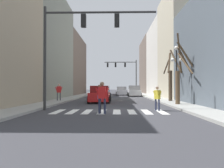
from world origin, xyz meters
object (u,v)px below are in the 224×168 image
(car_parked_right_near, at_px, (103,92))
(car_driving_away_lane, at_px, (134,91))
(pedestrian_near_right_corner, at_px, (59,91))
(traffic_signal_near, at_px, (76,34))
(street_tree_left_near, at_px, (181,75))
(car_parked_right_mid, at_px, (122,91))
(pedestrian_on_left_sidewalk, at_px, (100,96))
(traffic_signal_far, at_px, (125,69))
(car_driving_toward_lane, at_px, (100,90))
(pedestrian_crossing_street, at_px, (102,95))
(pedestrian_on_right_sidewalk, at_px, (157,96))
(street_tree_right_near, at_px, (171,77))
(street_lamp_right_corner, at_px, (177,63))
(car_parked_left_far, at_px, (100,95))

(car_parked_right_near, bearing_deg, car_driving_away_lane, 125.30)
(pedestrian_near_right_corner, bearing_deg, traffic_signal_near, -96.62)
(car_parked_right_near, relative_size, street_tree_left_near, 0.83)
(street_tree_left_near, bearing_deg, car_parked_right_mid, 100.20)
(car_driving_away_lane, height_order, pedestrian_on_left_sidewalk, car_driving_away_lane)
(car_parked_right_mid, bearing_deg, street_tree_left_near, -169.80)
(traffic_signal_far, height_order, car_parked_right_mid, traffic_signal_far)
(street_tree_left_near, bearing_deg, traffic_signal_near, -155.67)
(car_parked_right_mid, height_order, car_driving_toward_lane, car_driving_toward_lane)
(car_parked_right_near, xyz_separation_m, street_tree_left_near, (7.13, -14.96, 1.73))
(pedestrian_crossing_street, xyz_separation_m, pedestrian_on_right_sidewalk, (3.41, 1.71, -0.15))
(car_driving_away_lane, distance_m, pedestrian_crossing_street, 23.98)
(pedestrian_on_left_sidewalk, relative_size, street_tree_left_near, 0.29)
(street_tree_right_near, bearing_deg, street_lamp_right_corner, -96.03)
(pedestrian_on_left_sidewalk, height_order, street_tree_right_near, street_tree_right_near)
(traffic_signal_near, relative_size, car_driving_toward_lane, 1.61)
(car_driving_toward_lane, distance_m, pedestrian_on_right_sidewalk, 33.85)
(pedestrian_crossing_street, bearing_deg, traffic_signal_near, 143.01)
(car_parked_left_far, xyz_separation_m, car_driving_away_lane, (4.51, 14.48, 0.06))
(pedestrian_crossing_street, bearing_deg, car_driving_away_lane, 89.27)
(car_parked_right_near, relative_size, car_driving_toward_lane, 1.04)
(car_driving_toward_lane, bearing_deg, car_parked_left_far, -175.39)
(street_tree_right_near, bearing_deg, car_parked_right_mid, 102.53)
(traffic_signal_far, relative_size, street_tree_right_near, 1.35)
(car_driving_toward_lane, xyz_separation_m, pedestrian_on_right_sidewalk, (6.33, -33.25, 0.11))
(traffic_signal_far, height_order, street_tree_right_near, traffic_signal_far)
(car_driving_toward_lane, distance_m, street_tree_right_near, 27.37)
(car_parked_left_far, bearing_deg, pedestrian_crossing_street, 5.19)
(car_parked_left_far, xyz_separation_m, pedestrian_near_right_corner, (-4.20, 0.45, 0.39))
(car_parked_right_mid, bearing_deg, street_tree_right_near, -167.47)
(traffic_signal_far, bearing_deg, pedestrian_crossing_street, -94.50)
(car_parked_left_far, bearing_deg, pedestrian_on_right_sidewalk, 29.51)
(car_parked_left_far, bearing_deg, street_tree_right_near, 89.61)
(car_driving_toward_lane, height_order, street_tree_left_near, street_tree_left_near)
(traffic_signal_far, xyz_separation_m, pedestrian_near_right_corner, (-7.42, -20.61, -3.85))
(traffic_signal_far, bearing_deg, car_parked_right_mid, -115.33)
(traffic_signal_far, height_order, car_driving_away_lane, traffic_signal_far)
(street_lamp_right_corner, distance_m, pedestrian_on_left_sidewalk, 8.28)
(traffic_signal_near, xyz_separation_m, car_driving_away_lane, (5.46, 21.90, -4.10))
(traffic_signal_far, xyz_separation_m, street_tree_right_near, (3.71, -21.10, -2.53))
(car_parked_right_mid, relative_size, car_driving_toward_lane, 1.01)
(car_parked_left_far, bearing_deg, pedestrian_near_right_corner, -96.11)
(traffic_signal_far, bearing_deg, car_parked_left_far, -98.70)
(traffic_signal_near, relative_size, car_parked_left_far, 1.62)
(pedestrian_on_right_sidewalk, relative_size, street_tree_left_near, 0.27)
(car_parked_right_mid, distance_m, pedestrian_on_right_sidewalk, 27.21)
(pedestrian_on_right_sidewalk, xyz_separation_m, street_tree_left_near, (2.55, 3.59, 1.59))
(pedestrian_on_right_sidewalk, bearing_deg, pedestrian_crossing_street, -102.74)
(street_lamp_right_corner, height_order, car_parked_left_far, street_lamp_right_corner)
(car_driving_away_lane, distance_m, street_tree_left_near, 18.61)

